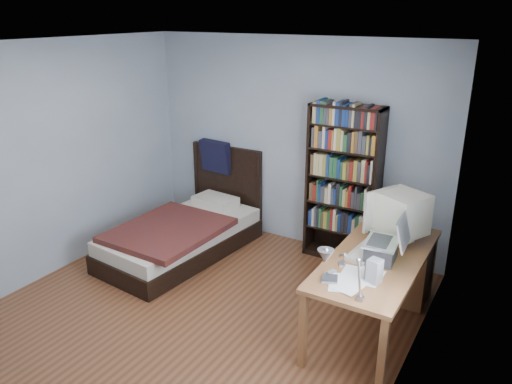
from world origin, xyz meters
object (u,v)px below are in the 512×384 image
at_px(speaker, 374,271).
at_px(bookshelf, 343,184).
at_px(desk, 390,265).
at_px(bed, 185,231).
at_px(laptop, 383,248).
at_px(crt_monitor, 399,214).
at_px(soda_can, 372,236).
at_px(desk_lamp, 332,261).
at_px(keyboard, 364,252).

distance_m(speaker, bookshelf, 1.85).
distance_m(desk, bed, 2.45).
distance_m(laptop, speaker, 0.39).
height_order(crt_monitor, bookshelf, bookshelf).
xyz_separation_m(crt_monitor, bookshelf, (-0.84, 0.76, -0.09)).
bearing_deg(bed, soda_can, -2.55).
xyz_separation_m(desk_lamp, bed, (-2.44, 1.46, -0.93)).
bearing_deg(laptop, bookshelf, 124.51).
xyz_separation_m(laptop, speaker, (0.05, -0.39, -0.02)).
relative_size(keyboard, bed, 0.21).
bearing_deg(desk, soda_can, -124.19).
distance_m(crt_monitor, speaker, 0.88).
xyz_separation_m(desk, bookshelf, (-0.78, 0.69, 0.49)).
bearing_deg(soda_can, keyboard, -84.82).
relative_size(desk, bookshelf, 0.95).
xyz_separation_m(soda_can, bookshelf, (-0.64, 0.90, 0.12)).
distance_m(desk, bookshelf, 1.15).
relative_size(crt_monitor, speaker, 2.81).
height_order(laptop, speaker, laptop).
relative_size(laptop, soda_can, 3.90).
distance_m(laptop, bed, 2.61).
bearing_deg(desk, keyboard, -103.70).
bearing_deg(bookshelf, speaker, -61.11).
distance_m(laptop, bookshelf, 1.49).
distance_m(speaker, bed, 2.74).
xyz_separation_m(speaker, bookshelf, (-0.89, 1.62, 0.08)).
height_order(desk, crt_monitor, crt_monitor).
distance_m(soda_can, bookshelf, 1.11).
xyz_separation_m(desk_lamp, speaker, (0.11, 0.65, -0.36)).
bearing_deg(bookshelf, desk_lamp, -71.01).
height_order(desk, desk_lamp, desk_lamp).
relative_size(crt_monitor, soda_can, 5.05).
relative_size(soda_can, bed, 0.05).
bearing_deg(keyboard, crt_monitor, 72.55).
distance_m(desk_lamp, bed, 2.99).
bearing_deg(laptop, desk, 96.41).
bearing_deg(crt_monitor, speaker, -86.32).
bearing_deg(soda_can, desk_lamp, -84.11).
bearing_deg(keyboard, bookshelf, 124.23).
relative_size(desk_lamp, bookshelf, 0.31).
relative_size(laptop, speaker, 2.17).
height_order(desk_lamp, bookshelf, bookshelf).
height_order(bookshelf, bed, bookshelf).
xyz_separation_m(crt_monitor, keyboard, (-0.17, -0.42, -0.25)).
height_order(desk_lamp, soda_can, desk_lamp).
bearing_deg(desk, laptop, -83.59).
bearing_deg(bookshelf, keyboard, -60.66).
height_order(laptop, bookshelf, bookshelf).
bearing_deg(bed, laptop, -9.66).
relative_size(desk_lamp, bed, 0.27).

